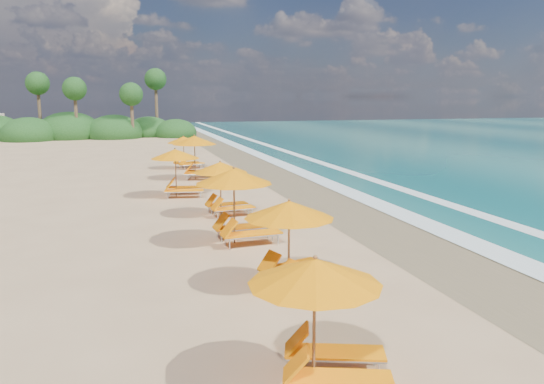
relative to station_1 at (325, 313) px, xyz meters
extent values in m
plane|color=tan|center=(2.31, 11.12, -1.25)|extent=(160.00, 160.00, 0.00)
cube|color=#84704F|center=(6.31, 11.12, -1.25)|extent=(4.00, 160.00, 0.01)
cube|color=white|center=(7.81, 11.12, -1.22)|extent=(1.20, 160.00, 0.01)
cube|color=white|center=(10.81, 11.12, -1.23)|extent=(0.80, 160.00, 0.01)
cylinder|color=olive|center=(-0.16, 0.06, -0.18)|extent=(0.05, 0.05, 2.14)
cone|color=orange|center=(-0.16, 0.06, 0.71)|extent=(2.81, 2.81, 0.43)
sphere|color=olive|center=(-0.16, 0.06, 0.95)|extent=(0.08, 0.08, 0.08)
cylinder|color=olive|center=(0.83, 4.49, -0.16)|extent=(0.05, 0.05, 2.18)
cone|color=orange|center=(0.83, 4.49, 0.74)|extent=(2.81, 2.81, 0.44)
sphere|color=olive|center=(0.83, 4.49, 0.98)|extent=(0.08, 0.08, 0.08)
cylinder|color=olive|center=(0.37, 8.83, -0.04)|extent=(0.06, 0.06, 2.42)
cone|color=orange|center=(0.37, 8.83, 0.96)|extent=(2.66, 2.66, 0.49)
sphere|color=olive|center=(0.37, 8.83, 1.23)|extent=(0.09, 0.09, 0.09)
cylinder|color=olive|center=(0.70, 12.99, -0.18)|extent=(0.05, 0.05, 2.14)
cone|color=orange|center=(0.70, 12.99, 0.70)|extent=(2.44, 2.44, 0.43)
sphere|color=olive|center=(0.70, 12.99, 0.94)|extent=(0.08, 0.08, 0.08)
cylinder|color=olive|center=(-0.61, 17.60, -0.13)|extent=(0.06, 0.06, 2.25)
cone|color=orange|center=(-0.61, 17.60, 0.81)|extent=(2.66, 2.66, 0.45)
sphere|color=olive|center=(-0.61, 17.60, 1.06)|extent=(0.08, 0.08, 0.08)
cylinder|color=olive|center=(1.02, 22.82, -0.02)|extent=(0.06, 0.06, 2.48)
cone|color=orange|center=(1.02, 22.82, 1.01)|extent=(3.10, 3.10, 0.50)
sphere|color=olive|center=(1.02, 22.82, 1.29)|extent=(0.09, 0.09, 0.09)
cylinder|color=olive|center=(0.92, 27.44, -0.20)|extent=(0.05, 0.05, 2.11)
cone|color=orange|center=(0.92, 27.44, 0.68)|extent=(2.81, 2.81, 0.42)
sphere|color=olive|center=(0.92, 27.44, 0.91)|extent=(0.08, 0.08, 0.08)
ellipsoid|color=#163D14|center=(-3.69, 56.12, -0.63)|extent=(6.40, 6.40, 4.16)
ellipsoid|color=#163D14|center=(-8.69, 57.12, -0.55)|extent=(7.20, 7.20, 4.68)
ellipsoid|color=#163D14|center=(-12.69, 55.12, -0.67)|extent=(6.00, 6.00, 3.90)
ellipsoid|color=#163D14|center=(0.31, 58.12, -0.71)|extent=(5.60, 5.60, 3.64)
ellipsoid|color=#163D14|center=(3.31, 56.12, -0.77)|extent=(5.00, 5.00, 3.25)
cylinder|color=brown|center=(-1.69, 54.12, 1.25)|extent=(0.36, 0.36, 5.00)
sphere|color=#163D14|center=(-1.69, 54.12, 3.75)|extent=(2.60, 2.60, 2.60)
cylinder|color=brown|center=(-7.69, 55.12, 1.55)|extent=(0.36, 0.36, 5.60)
sphere|color=#163D14|center=(-7.69, 55.12, 4.35)|extent=(2.60, 2.60, 2.60)
cylinder|color=brown|center=(-11.69, 57.12, 1.85)|extent=(0.36, 0.36, 6.20)
sphere|color=#163D14|center=(-11.69, 57.12, 4.95)|extent=(2.60, 2.60, 2.60)
cylinder|color=brown|center=(1.31, 58.12, 2.15)|extent=(0.36, 0.36, 6.80)
sphere|color=#163D14|center=(1.31, 58.12, 5.55)|extent=(2.60, 2.60, 2.60)
camera|label=1|loc=(-3.07, -7.50, 3.48)|focal=34.63mm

